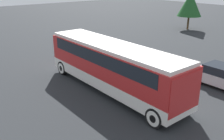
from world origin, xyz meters
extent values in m
plane|color=#26282B|center=(0.00, 0.00, 0.00)|extent=(120.00, 120.00, 0.00)
cube|color=silver|center=(0.00, 0.00, 0.84)|extent=(11.47, 2.59, 0.76)
cube|color=red|center=(0.00, 0.00, 2.11)|extent=(11.47, 2.59, 1.78)
cube|color=black|center=(0.00, 0.00, 2.55)|extent=(10.10, 2.63, 0.80)
cube|color=silver|center=(0.00, 0.00, 3.11)|extent=(11.24, 2.38, 0.22)
cube|color=red|center=(5.59, 0.00, 1.85)|extent=(0.36, 2.49, 2.03)
cylinder|color=black|center=(4.88, -1.19, 0.54)|extent=(1.07, 0.28, 1.07)
cylinder|color=silver|center=(4.88, -1.19, 0.54)|extent=(0.84, 0.30, 0.84)
cylinder|color=black|center=(4.88, -1.19, 0.54)|extent=(0.41, 0.32, 0.41)
cylinder|color=black|center=(4.88, 1.19, 0.54)|extent=(1.07, 0.28, 1.07)
cylinder|color=silver|center=(4.88, 1.19, 0.54)|extent=(0.84, 0.30, 0.84)
cylinder|color=black|center=(4.88, 1.19, 0.54)|extent=(0.41, 0.32, 0.41)
cylinder|color=black|center=(-4.72, -1.19, 0.54)|extent=(1.07, 0.28, 1.07)
cylinder|color=silver|center=(-4.72, -1.19, 0.54)|extent=(0.84, 0.30, 0.84)
cylinder|color=black|center=(-4.72, -1.19, 0.54)|extent=(0.41, 0.32, 0.41)
cylinder|color=black|center=(-4.72, 1.19, 0.54)|extent=(1.07, 0.28, 1.07)
cylinder|color=silver|center=(-4.72, 1.19, 0.54)|extent=(0.84, 0.30, 0.84)
cylinder|color=black|center=(-4.72, 1.19, 0.54)|extent=(0.41, 0.32, 0.41)
cube|color=#BCBCC1|center=(4.42, 6.38, 0.59)|extent=(4.13, 1.89, 0.70)
cube|color=black|center=(4.26, 6.38, 1.23)|extent=(2.15, 1.70, 0.57)
cylinder|color=black|center=(2.81, 5.52, 0.33)|extent=(0.65, 0.22, 0.65)
cylinder|color=black|center=(2.81, 5.52, 0.33)|extent=(0.25, 0.26, 0.25)
cylinder|color=black|center=(2.81, 7.23, 0.33)|extent=(0.65, 0.22, 0.65)
cylinder|color=black|center=(2.81, 7.23, 0.33)|extent=(0.25, 0.26, 0.25)
cube|color=navy|center=(-3.45, 5.71, 0.55)|extent=(4.57, 1.82, 0.59)
cube|color=black|center=(-3.63, 5.71, 1.08)|extent=(2.38, 1.63, 0.47)
cylinder|color=black|center=(-1.63, 4.89, 0.34)|extent=(0.68, 0.22, 0.68)
cylinder|color=black|center=(-1.63, 4.89, 0.34)|extent=(0.26, 0.26, 0.26)
cylinder|color=black|center=(-1.63, 6.53, 0.34)|extent=(0.68, 0.22, 0.68)
cylinder|color=black|center=(-1.63, 6.53, 0.34)|extent=(0.26, 0.26, 0.26)
cylinder|color=black|center=(-5.26, 4.89, 0.34)|extent=(0.68, 0.22, 0.68)
cylinder|color=black|center=(-5.26, 4.89, 0.34)|extent=(0.26, 0.26, 0.26)
cylinder|color=black|center=(-5.26, 6.53, 0.34)|extent=(0.68, 0.22, 0.68)
cylinder|color=black|center=(-5.26, 6.53, 0.34)|extent=(0.26, 0.26, 0.26)
cylinder|color=brown|center=(-9.52, 22.18, 0.97)|extent=(0.28, 0.28, 1.94)
cone|color=#1E5123|center=(-9.52, 22.18, 3.66)|extent=(3.45, 3.45, 3.43)
camera|label=1|loc=(12.04, -9.77, 7.19)|focal=40.00mm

